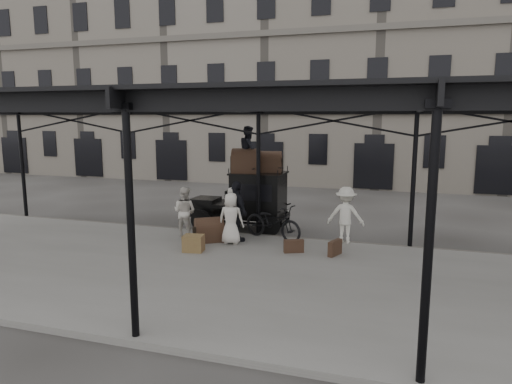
# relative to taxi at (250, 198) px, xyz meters

# --- Properties ---
(ground) EXTENTS (120.00, 120.00, 0.00)m
(ground) POSITION_rel_taxi_xyz_m (0.63, -3.06, -1.20)
(ground) COLOR #383533
(ground) RESTS_ON ground
(platform) EXTENTS (28.00, 8.00, 0.15)m
(platform) POSITION_rel_taxi_xyz_m (0.63, -5.06, -1.13)
(platform) COLOR slate
(platform) RESTS_ON ground
(canopy) EXTENTS (22.50, 9.00, 4.74)m
(canopy) POSITION_rel_taxi_xyz_m (0.63, -4.78, 3.39)
(canopy) COLOR black
(canopy) RESTS_ON ground
(building_frontage) EXTENTS (64.00, 8.00, 14.00)m
(building_frontage) POSITION_rel_taxi_xyz_m (0.63, 14.94, 5.80)
(building_frontage) COLOR slate
(building_frontage) RESTS_ON ground
(taxi) EXTENTS (3.65, 1.55, 2.18)m
(taxi) POSITION_rel_taxi_xyz_m (0.00, 0.00, 0.00)
(taxi) COLOR black
(taxi) RESTS_ON ground
(porter_left) EXTENTS (0.68, 0.51, 1.69)m
(porter_left) POSITION_rel_taxi_xyz_m (-0.16, -1.51, -0.21)
(porter_left) COLOR silver
(porter_left) RESTS_ON platform
(porter_midleft) EXTENTS (0.89, 0.73, 1.69)m
(porter_midleft) POSITION_rel_taxi_xyz_m (-1.71, -2.00, -0.21)
(porter_midleft) COLOR beige
(porter_midleft) RESTS_ON platform
(porter_centre) EXTENTS (0.85, 0.59, 1.66)m
(porter_centre) POSITION_rel_taxi_xyz_m (0.15, -2.46, -0.23)
(porter_centre) COLOR silver
(porter_centre) RESTS_ON platform
(porter_official) EXTENTS (1.20, 1.12, 1.98)m
(porter_official) POSITION_rel_taxi_xyz_m (0.22, -2.13, -0.06)
(porter_official) COLOR black
(porter_official) RESTS_ON platform
(porter_right) EXTENTS (1.20, 0.71, 1.83)m
(porter_right) POSITION_rel_taxi_xyz_m (3.63, -1.26, -0.14)
(porter_right) COLOR silver
(porter_right) RESTS_ON platform
(bicycle) EXTENTS (2.37, 1.58, 1.18)m
(bicycle) POSITION_rel_taxi_xyz_m (1.28, -1.54, -0.46)
(bicycle) COLOR black
(bicycle) RESTS_ON platform
(porter_roof) EXTENTS (0.85, 0.97, 1.68)m
(porter_roof) POSITION_rel_taxi_xyz_m (-0.03, -0.10, 1.82)
(porter_roof) COLOR black
(porter_roof) RESTS_ON taxi
(steamer_trunk_roof_near) EXTENTS (1.07, 0.75, 0.73)m
(steamer_trunk_roof_near) POSITION_rel_taxi_xyz_m (-0.08, -0.25, 1.34)
(steamer_trunk_roof_near) COLOR #432D1F
(steamer_trunk_roof_near) RESTS_ON taxi
(steamer_trunk_roof_far) EXTENTS (0.94, 0.65, 0.64)m
(steamer_trunk_roof_far) POSITION_rel_taxi_xyz_m (0.67, 0.20, 1.30)
(steamer_trunk_roof_far) COLOR #432D1F
(steamer_trunk_roof_far) RESTS_ON taxi
(steamer_trunk_platform) EXTENTS (1.06, 0.97, 0.67)m
(steamer_trunk_platform) POSITION_rel_taxi_xyz_m (-0.63, -2.43, -0.72)
(steamer_trunk_platform) COLOR #432D1F
(steamer_trunk_platform) RESTS_ON platform
(wicker_hamper) EXTENTS (0.66, 0.53, 0.50)m
(wicker_hamper) POSITION_rel_taxi_xyz_m (-0.64, -3.60, -0.80)
(wicker_hamper) COLOR olive
(wicker_hamper) RESTS_ON platform
(suitcase_upright) EXTENTS (0.36, 0.61, 0.45)m
(suitcase_upright) POSITION_rel_taxi_xyz_m (3.50, -2.74, -0.83)
(suitcase_upright) COLOR #432D1F
(suitcase_upright) RESTS_ON platform
(suitcase_flat) EXTENTS (0.61, 0.38, 0.40)m
(suitcase_flat) POSITION_rel_taxi_xyz_m (2.28, -2.83, -0.85)
(suitcase_flat) COLOR #432D1F
(suitcase_flat) RESTS_ON platform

